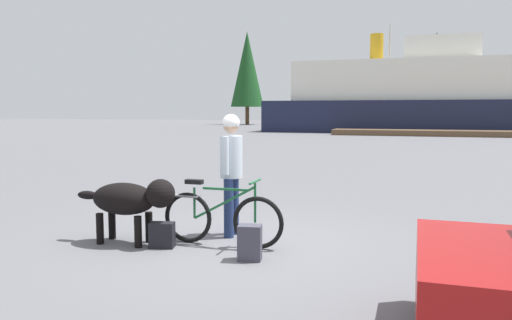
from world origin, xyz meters
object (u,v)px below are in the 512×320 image
at_px(person_cyclist, 231,163).
at_px(handbag_pannier, 162,235).
at_px(backpack, 250,243).
at_px(ferry_boat, 411,98).
at_px(sailboat_moored, 388,125).
at_px(dog, 130,199).
at_px(bicycle, 221,218).

bearing_deg(person_cyclist, handbag_pannier, -126.59).
xyz_separation_m(backpack, handbag_pannier, (-1.28, 0.16, -0.05)).
xyz_separation_m(ferry_boat, sailboat_moored, (-1.87, 0.62, -2.33)).
distance_m(dog, backpack, 1.83).
distance_m(bicycle, handbag_pannier, 0.81).
relative_size(backpack, ferry_boat, 0.02).
height_order(backpack, handbag_pannier, backpack).
bearing_deg(backpack, ferry_boat, 87.96).
bearing_deg(backpack, handbag_pannier, 172.73).
xyz_separation_m(handbag_pannier, sailboat_moored, (0.77, 38.44, 0.33)).
xyz_separation_m(person_cyclist, backpack, (0.63, -1.04, -0.85)).
height_order(bicycle, backpack, bicycle).
xyz_separation_m(bicycle, person_cyclist, (-0.06, 0.54, 0.69)).
height_order(person_cyclist, ferry_boat, ferry_boat).
distance_m(bicycle, backpack, 0.78).
distance_m(ferry_boat, sailboat_moored, 3.05).
relative_size(backpack, handbag_pannier, 1.28).
distance_m(backpack, handbag_pannier, 1.29).
distance_m(handbag_pannier, sailboat_moored, 38.45).
distance_m(bicycle, ferry_boat, 37.61).
bearing_deg(bicycle, handbag_pannier, -154.27).
xyz_separation_m(dog, handbag_pannier, (0.50, -0.05, -0.44)).
distance_m(dog, ferry_boat, 37.96).
bearing_deg(handbag_pannier, bicycle, 25.73).
height_order(dog, handbag_pannier, dog).
bearing_deg(ferry_boat, person_cyclist, -93.08).
xyz_separation_m(bicycle, sailboat_moored, (0.06, 38.10, 0.12)).
relative_size(bicycle, sailboat_moored, 0.19).
bearing_deg(dog, bicycle, 13.55).
xyz_separation_m(bicycle, ferry_boat, (1.93, 37.48, 2.45)).
distance_m(person_cyclist, handbag_pannier, 1.41).
bearing_deg(bicycle, backpack, -41.26).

